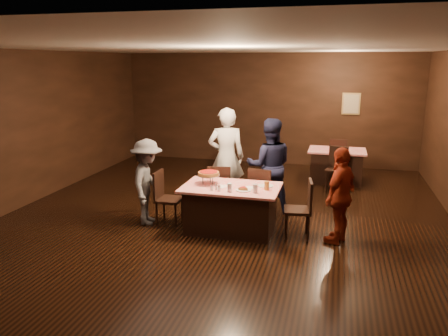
{
  "coord_description": "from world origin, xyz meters",
  "views": [
    {
      "loc": [
        1.88,
        -6.88,
        2.79
      ],
      "look_at": [
        0.05,
        0.14,
        1.0
      ],
      "focal_mm": 35.0,
      "sensor_mm": 36.0,
      "label": 1
    }
  ],
  "objects_px": {
    "chair_end_right": "(297,209)",
    "glass_front_left": "(230,188)",
    "back_table": "(336,166)",
    "pizza_stand": "(209,174)",
    "diner_grey_knit": "(147,182)",
    "diner_red_shirt": "(340,196)",
    "plate_empty": "(266,186)",
    "glass_front_right": "(255,189)",
    "diner_white_jacket": "(226,157)",
    "diner_navy_hoodie": "(269,166)",
    "main_table": "(231,209)",
    "chair_far_left": "(220,189)",
    "chair_far_right": "(262,192)",
    "chair_back_near": "(336,169)",
    "chair_end_left": "(169,198)",
    "glass_amber": "(267,186)",
    "chair_back_far": "(337,157)"
  },
  "relations": [
    {
      "from": "chair_far_right",
      "to": "glass_amber",
      "type": "xyz_separation_m",
      "value": [
        0.2,
        -0.8,
        0.37
      ]
    },
    {
      "from": "back_table",
      "to": "diner_navy_hoodie",
      "type": "height_order",
      "value": "diner_navy_hoodie"
    },
    {
      "from": "diner_white_jacket",
      "to": "diner_navy_hoodie",
      "type": "height_order",
      "value": "diner_white_jacket"
    },
    {
      "from": "diner_red_shirt",
      "to": "pizza_stand",
      "type": "xyz_separation_m",
      "value": [
        -2.15,
        0.08,
        0.19
      ]
    },
    {
      "from": "main_table",
      "to": "diner_red_shirt",
      "type": "height_order",
      "value": "diner_red_shirt"
    },
    {
      "from": "diner_white_jacket",
      "to": "diner_red_shirt",
      "type": "bearing_deg",
      "value": 133.27
    },
    {
      "from": "diner_grey_knit",
      "to": "plate_empty",
      "type": "xyz_separation_m",
      "value": [
        2.03,
        0.18,
        0.03
      ]
    },
    {
      "from": "back_table",
      "to": "diner_red_shirt",
      "type": "height_order",
      "value": "diner_red_shirt"
    },
    {
      "from": "chair_end_left",
      "to": "diner_grey_knit",
      "type": "xyz_separation_m",
      "value": [
        -0.38,
        -0.03,
        0.27
      ]
    },
    {
      "from": "chair_far_left",
      "to": "plate_empty",
      "type": "distance_m",
      "value": 1.16
    },
    {
      "from": "plate_empty",
      "to": "main_table",
      "type": "bearing_deg",
      "value": -164.74
    },
    {
      "from": "diner_navy_hoodie",
      "to": "glass_amber",
      "type": "distance_m",
      "value": 1.18
    },
    {
      "from": "chair_end_left",
      "to": "chair_far_right",
      "type": "bearing_deg",
      "value": -64.15
    },
    {
      "from": "chair_end_right",
      "to": "diner_navy_hoodie",
      "type": "xyz_separation_m",
      "value": [
        -0.64,
        1.12,
        0.41
      ]
    },
    {
      "from": "chair_end_left",
      "to": "glass_front_right",
      "type": "height_order",
      "value": "chair_end_left"
    },
    {
      "from": "main_table",
      "to": "plate_empty",
      "type": "relative_size",
      "value": 6.4
    },
    {
      "from": "plate_empty",
      "to": "glass_front_right",
      "type": "xyz_separation_m",
      "value": [
        -0.1,
        -0.4,
        0.06
      ]
    },
    {
      "from": "diner_white_jacket",
      "to": "glass_front_right",
      "type": "bearing_deg",
      "value": 103.92
    },
    {
      "from": "chair_back_far",
      "to": "diner_white_jacket",
      "type": "distance_m",
      "value": 3.61
    },
    {
      "from": "diner_grey_knit",
      "to": "glass_front_right",
      "type": "bearing_deg",
      "value": -106.53
    },
    {
      "from": "glass_amber",
      "to": "main_table",
      "type": "bearing_deg",
      "value": 175.24
    },
    {
      "from": "diner_red_shirt",
      "to": "diner_grey_knit",
      "type": "bearing_deg",
      "value": -65.99
    },
    {
      "from": "chair_far_left",
      "to": "chair_end_right",
      "type": "height_order",
      "value": "same"
    },
    {
      "from": "back_table",
      "to": "diner_white_jacket",
      "type": "relative_size",
      "value": 0.67
    },
    {
      "from": "plate_empty",
      "to": "pizza_stand",
      "type": "bearing_deg",
      "value": -173.99
    },
    {
      "from": "chair_far_left",
      "to": "chair_back_near",
      "type": "distance_m",
      "value": 2.98
    },
    {
      "from": "pizza_stand",
      "to": "chair_back_near",
      "type": "bearing_deg",
      "value": 53.9
    },
    {
      "from": "main_table",
      "to": "chair_far_right",
      "type": "relative_size",
      "value": 1.68
    },
    {
      "from": "plate_empty",
      "to": "glass_front_right",
      "type": "distance_m",
      "value": 0.42
    },
    {
      "from": "back_table",
      "to": "pizza_stand",
      "type": "bearing_deg",
      "value": -120.33
    },
    {
      "from": "chair_back_far",
      "to": "diner_grey_knit",
      "type": "distance_m",
      "value": 5.28
    },
    {
      "from": "main_table",
      "to": "chair_back_near",
      "type": "relative_size",
      "value": 1.68
    },
    {
      "from": "chair_far_left",
      "to": "diner_white_jacket",
      "type": "relative_size",
      "value": 0.49
    },
    {
      "from": "chair_far_right",
      "to": "diner_red_shirt",
      "type": "bearing_deg",
      "value": 158.43
    },
    {
      "from": "chair_end_right",
      "to": "diner_red_shirt",
      "type": "bearing_deg",
      "value": 79.37
    },
    {
      "from": "chair_back_near",
      "to": "chair_back_far",
      "type": "relative_size",
      "value": 1.0
    },
    {
      "from": "chair_far_right",
      "to": "chair_end_right",
      "type": "height_order",
      "value": "same"
    },
    {
      "from": "chair_far_right",
      "to": "chair_far_left",
      "type": "bearing_deg",
      "value": 8.48
    },
    {
      "from": "chair_back_far",
      "to": "glass_front_right",
      "type": "distance_m",
      "value": 4.62
    },
    {
      "from": "chair_end_left",
      "to": "diner_red_shirt",
      "type": "height_order",
      "value": "diner_red_shirt"
    },
    {
      "from": "chair_end_right",
      "to": "glass_front_left",
      "type": "distance_m",
      "value": 1.15
    },
    {
      "from": "chair_end_right",
      "to": "glass_front_left",
      "type": "bearing_deg",
      "value": -82.01
    },
    {
      "from": "chair_back_near",
      "to": "diner_white_jacket",
      "type": "xyz_separation_m",
      "value": [
        -2.08,
        -1.6,
        0.49
      ]
    },
    {
      "from": "chair_end_right",
      "to": "chair_end_left",
      "type": "bearing_deg",
      "value": -97.95
    },
    {
      "from": "diner_grey_knit",
      "to": "pizza_stand",
      "type": "relative_size",
      "value": 3.94
    },
    {
      "from": "diner_grey_knit",
      "to": "glass_front_left",
      "type": "relative_size",
      "value": 10.7
    },
    {
      "from": "chair_end_left",
      "to": "diner_red_shirt",
      "type": "bearing_deg",
      "value": -91.33
    },
    {
      "from": "main_table",
      "to": "plate_empty",
      "type": "bearing_deg",
      "value": 15.26
    },
    {
      "from": "diner_red_shirt",
      "to": "glass_front_left",
      "type": "distance_m",
      "value": 1.72
    },
    {
      "from": "main_table",
      "to": "back_table",
      "type": "bearing_deg",
      "value": 65.04
    }
  ]
}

